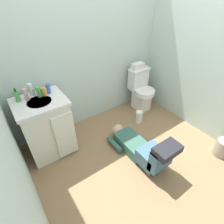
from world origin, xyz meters
name	(u,v)px	position (x,y,z in m)	size (l,w,h in m)	color
ground_plane	(130,154)	(0.00, 0.00, -0.02)	(2.97, 3.05, 0.04)	olive
wall_back	(86,47)	(0.00, 1.07, 1.20)	(2.63, 0.08, 2.40)	#AFC5B9
wall_right	(209,50)	(1.27, 0.00, 1.20)	(0.08, 2.05, 2.40)	#AFC5B9
toilet	(141,90)	(0.86, 0.77, 0.37)	(0.36, 0.46, 0.75)	silver
vanity_cabinet	(47,127)	(-0.85, 0.71, 0.42)	(0.60, 0.53, 0.82)	silver
faucet	(34,92)	(-0.85, 0.85, 0.87)	(0.02, 0.02, 0.10)	silver
person_plumber	(141,148)	(0.08, -0.13, 0.18)	(0.39, 1.06, 0.52)	#33594C
tissue_box	(138,66)	(0.82, 0.86, 0.80)	(0.22, 0.11, 0.10)	silver
soap_dispenser	(17,96)	(-1.04, 0.83, 0.89)	(0.06, 0.06, 0.17)	#469C4C
bottle_pink	(26,94)	(-0.95, 0.80, 0.89)	(0.05, 0.05, 0.15)	pink
bottle_white	(31,90)	(-0.88, 0.86, 0.90)	(0.05, 0.05, 0.16)	white
bottle_green	(39,92)	(-0.81, 0.79, 0.89)	(0.05, 0.05, 0.13)	#4DA153
bottle_amber	(44,92)	(-0.76, 0.79, 0.87)	(0.06, 0.06, 0.11)	gold
bottle_blue	(48,89)	(-0.69, 0.81, 0.88)	(0.05, 0.05, 0.13)	#3A63B6
trash_can	(222,148)	(1.01, -0.73, 0.12)	(0.19, 0.19, 0.25)	#A19582
paper_towel_roll	(139,117)	(0.56, 0.45, 0.10)	(0.11, 0.11, 0.21)	white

